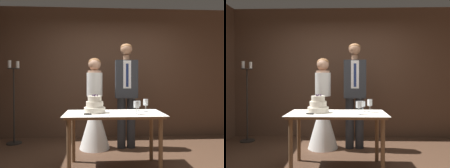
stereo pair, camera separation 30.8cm
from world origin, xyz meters
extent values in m
cube|color=#513828|center=(0.00, 1.94, 1.37)|extent=(4.96, 0.12, 2.75)
cylinder|color=brown|center=(-0.68, -0.01, 0.36)|extent=(0.06, 0.06, 0.72)
cylinder|color=brown|center=(0.50, -0.01, 0.36)|extent=(0.06, 0.06, 0.72)
cylinder|color=brown|center=(-0.68, 0.49, 0.36)|extent=(0.06, 0.06, 0.72)
cylinder|color=brown|center=(0.50, 0.49, 0.36)|extent=(0.06, 0.06, 0.72)
cube|color=brown|center=(-0.09, 0.24, 0.74)|extent=(1.29, 0.62, 0.03)
cube|color=white|center=(-0.09, 0.24, 0.76)|extent=(1.35, 0.68, 0.01)
cylinder|color=silver|center=(-0.36, 0.27, 0.80)|extent=(0.30, 0.30, 0.08)
cylinder|color=silver|center=(-0.36, 0.27, 0.88)|extent=(0.24, 0.24, 0.08)
cylinder|color=silver|center=(-0.36, 0.27, 0.96)|extent=(0.19, 0.19, 0.07)
sphere|color=#2D1933|center=(-0.32, 0.28, 1.01)|extent=(0.02, 0.02, 0.02)
sphere|color=#2D1933|center=(-0.35, 0.30, 1.01)|extent=(0.02, 0.02, 0.02)
sphere|color=#2D1933|center=(-0.38, 0.27, 1.01)|extent=(0.02, 0.02, 0.02)
sphere|color=#2D1933|center=(-0.36, 0.21, 1.01)|extent=(0.02, 0.02, 0.02)
cube|color=silver|center=(-0.24, 0.03, 0.77)|extent=(0.32, 0.11, 0.00)
cylinder|color=black|center=(-0.44, 0.09, 0.78)|extent=(0.10, 0.05, 0.02)
cylinder|color=silver|center=(0.20, 0.11, 0.77)|extent=(0.07, 0.07, 0.00)
cylinder|color=silver|center=(0.20, 0.11, 0.81)|extent=(0.01, 0.01, 0.08)
cylinder|color=silver|center=(0.20, 0.11, 0.90)|extent=(0.08, 0.08, 0.09)
cylinder|color=silver|center=(0.37, 0.31, 0.77)|extent=(0.07, 0.07, 0.00)
cylinder|color=silver|center=(0.37, 0.31, 0.81)|extent=(0.01, 0.01, 0.09)
cylinder|color=silver|center=(0.37, 0.31, 0.90)|extent=(0.07, 0.07, 0.09)
cylinder|color=silver|center=(0.28, 0.41, 0.77)|extent=(0.07, 0.07, 0.00)
cylinder|color=silver|center=(0.28, 0.41, 0.80)|extent=(0.01, 0.01, 0.07)
cylinder|color=silver|center=(0.28, 0.41, 0.87)|extent=(0.07, 0.07, 0.08)
cone|color=white|center=(-0.37, 1.13, 0.47)|extent=(0.54, 0.54, 0.93)
cylinder|color=white|center=(-0.37, 1.13, 1.14)|extent=(0.28, 0.28, 0.42)
cylinder|color=tan|center=(-0.37, 1.13, 1.37)|extent=(0.24, 0.24, 0.04)
sphere|color=tan|center=(-0.37, 1.13, 1.50)|extent=(0.22, 0.22, 0.22)
ellipsoid|color=brown|center=(-0.37, 1.14, 1.53)|extent=(0.22, 0.22, 0.16)
cylinder|color=#282B30|center=(0.11, 1.13, 0.45)|extent=(0.15, 0.15, 0.90)
cylinder|color=#282B30|center=(0.28, 1.13, 0.45)|extent=(0.15, 0.15, 0.90)
cube|color=#282B30|center=(0.19, 1.13, 1.24)|extent=(0.39, 0.24, 0.67)
cube|color=white|center=(0.19, 1.00, 1.32)|extent=(0.14, 0.01, 0.49)
cube|color=navy|center=(0.19, 1.00, 1.30)|extent=(0.04, 0.01, 0.40)
cylinder|color=#A37556|center=(0.19, 1.13, 1.62)|extent=(0.11, 0.11, 0.09)
sphere|color=#A37556|center=(0.19, 1.13, 1.77)|extent=(0.21, 0.21, 0.21)
ellipsoid|color=brown|center=(0.19, 1.14, 1.80)|extent=(0.21, 0.21, 0.14)
cylinder|color=black|center=(-1.92, 1.50, 0.01)|extent=(0.28, 0.28, 0.02)
cylinder|color=black|center=(-1.92, 1.50, 0.73)|extent=(0.03, 0.03, 1.41)
cylinder|color=black|center=(-1.92, 1.50, 1.44)|extent=(0.22, 0.22, 0.01)
cylinder|color=white|center=(-1.99, 1.50, 1.52)|extent=(0.06, 0.06, 0.15)
cylinder|color=white|center=(-1.84, 1.50, 1.51)|extent=(0.06, 0.06, 0.13)
camera|label=1|loc=(-0.30, -2.76, 1.22)|focal=35.00mm
camera|label=2|loc=(0.01, -2.77, 1.22)|focal=35.00mm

